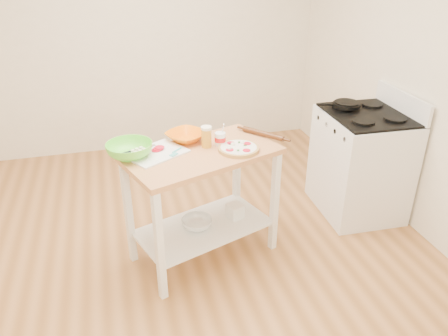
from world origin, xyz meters
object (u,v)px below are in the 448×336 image
skillet (346,105)px  pizza (238,148)px  orange_bowl (186,136)px  rolling_pin (263,134)px  gas_stove (360,163)px  shelf_bin (235,211)px  shelf_glass_bowl (197,223)px  spatula (175,152)px  cutting_board (155,153)px  green_bowl (130,150)px  knife (134,151)px  beer_pint (206,137)px  yogurt_tub (220,139)px  prep_island (202,183)px

skillet → pizza: 1.25m
orange_bowl → rolling_pin: (0.59, -0.08, -0.01)m
gas_stove → orange_bowl: bearing=-175.2°
gas_stove → shelf_bin: gas_stove is taller
skillet → orange_bowl: (-1.46, -0.24, -0.04)m
gas_stove → shelf_glass_bowl: (-1.57, -0.30, -0.18)m
spatula → orange_bowl: size_ratio=0.49×
cutting_board → green_bowl: size_ratio=1.54×
spatula → knife: knife is taller
beer_pint → rolling_pin: size_ratio=0.44×
orange_bowl → spatula: bearing=-118.4°
rolling_pin → shelf_bin: bearing=-160.0°
orange_bowl → rolling_pin: 0.59m
shelf_glass_bowl → gas_stove: bearing=10.7°
knife → green_bowl: (-0.03, -0.05, 0.03)m
green_bowl → yogurt_tub: size_ratio=1.86×
spatula → green_bowl: (-0.31, 0.04, 0.03)m
gas_stove → knife: bearing=-172.1°
prep_island → cutting_board: bearing=170.3°
gas_stove → shelf_bin: 1.27m
orange_bowl → cutting_board: bearing=-146.0°
prep_island → shelf_bin: prep_island is taller
pizza → orange_bowl: 0.43m
cutting_board → shelf_glass_bowl: bearing=-41.9°
prep_island → skillet: (1.40, 0.47, 0.33)m
knife → skillet: bearing=-10.7°
spatula → shelf_bin: (0.46, 0.05, -0.60)m
skillet → shelf_bin: 1.36m
orange_bowl → rolling_pin: bearing=-7.7°
prep_island → green_bowl: green_bowl is taller
orange_bowl → shelf_glass_bowl: (0.02, -0.23, -0.64)m
pizza → rolling_pin: 0.32m
green_bowl → beer_pint: size_ratio=2.06×
gas_stove → knife: 2.04m
beer_pint → cutting_board: bearing=-176.6°
spatula → rolling_pin: size_ratio=0.38×
skillet → rolling_pin: skillet is taller
beer_pint → spatula: bearing=-164.2°
shelf_bin → prep_island: bearing=-167.4°
skillet → shelf_bin: skillet is taller
shelf_glass_bowl → shelf_bin: bearing=10.8°
green_bowl → beer_pint: beer_pint is taller
skillet → shelf_glass_bowl: 1.66m
beer_pint → skillet: bearing=16.2°
cutting_board → spatula: 0.15m
green_bowl → beer_pint: 0.55m
gas_stove → spatula: 1.78m
skillet → spatula: bearing=-148.4°
cutting_board → gas_stove: bearing=-22.8°
shelf_glass_bowl → orange_bowl: bearing=94.1°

